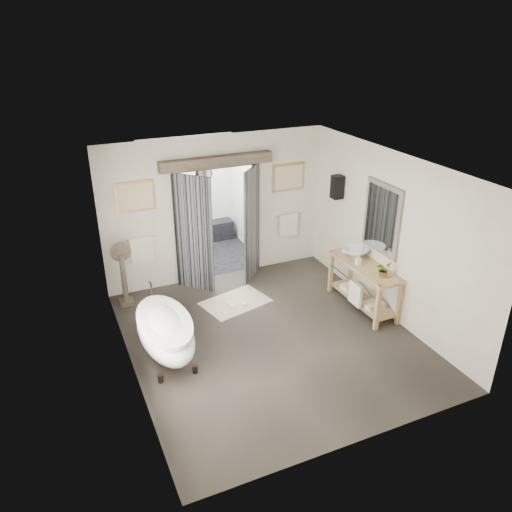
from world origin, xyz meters
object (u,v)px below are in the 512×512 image
at_px(rug, 236,302).
at_px(clawfoot_tub, 165,331).
at_px(basin, 355,253).
at_px(vanity, 363,283).

bearing_deg(rug, clawfoot_tub, -146.67).
relative_size(rug, basin, 2.44).
xyz_separation_m(clawfoot_tub, vanity, (3.64, -0.04, 0.08)).
relative_size(clawfoot_tub, vanity, 1.12).
distance_m(vanity, basin, 0.58).
xyz_separation_m(clawfoot_tub, basin, (3.69, 0.34, 0.51)).
bearing_deg(basin, rug, 164.86).
bearing_deg(clawfoot_tub, basin, 5.31).
distance_m(clawfoot_tub, rug, 1.94).
bearing_deg(vanity, rug, 152.25).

